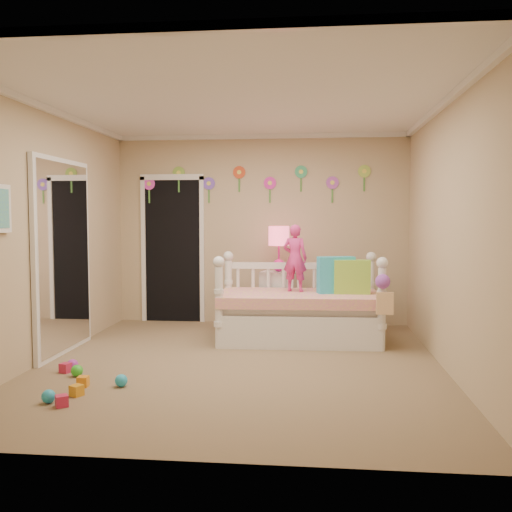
# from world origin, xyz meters

# --- Properties ---
(floor) EXTENTS (4.00, 4.50, 0.01)m
(floor) POSITION_xyz_m (0.00, 0.00, 0.00)
(floor) COLOR #7F684C
(floor) RESTS_ON ground
(ceiling) EXTENTS (4.00, 4.50, 0.01)m
(ceiling) POSITION_xyz_m (0.00, 0.00, 2.60)
(ceiling) COLOR white
(ceiling) RESTS_ON floor
(back_wall) EXTENTS (4.00, 0.01, 2.60)m
(back_wall) POSITION_xyz_m (0.00, 2.25, 1.30)
(back_wall) COLOR tan
(back_wall) RESTS_ON floor
(left_wall) EXTENTS (0.01, 4.50, 2.60)m
(left_wall) POSITION_xyz_m (-2.00, 0.00, 1.30)
(left_wall) COLOR tan
(left_wall) RESTS_ON floor
(right_wall) EXTENTS (0.01, 4.50, 2.60)m
(right_wall) POSITION_xyz_m (2.00, 0.00, 1.30)
(right_wall) COLOR tan
(right_wall) RESTS_ON floor
(crown_molding) EXTENTS (4.00, 4.50, 0.06)m
(crown_molding) POSITION_xyz_m (0.00, 0.00, 2.57)
(crown_molding) COLOR white
(crown_molding) RESTS_ON ceiling
(daybed) EXTENTS (1.95, 1.09, 1.04)m
(daybed) POSITION_xyz_m (0.56, 1.16, 0.52)
(daybed) COLOR white
(daybed) RESTS_ON floor
(pillow_turquoise) EXTENTS (0.46, 0.26, 0.43)m
(pillow_turquoise) POSITION_xyz_m (0.99, 1.17, 0.79)
(pillow_turquoise) COLOR #26A4BE
(pillow_turquoise) RESTS_ON daybed
(pillow_lime) EXTENTS (0.42, 0.17, 0.40)m
(pillow_lime) POSITION_xyz_m (1.17, 1.14, 0.78)
(pillow_lime) COLOR #8FC93D
(pillow_lime) RESTS_ON daybed
(child) EXTENTS (0.33, 0.26, 0.81)m
(child) POSITION_xyz_m (0.50, 1.26, 0.98)
(child) COLOR #E03387
(child) RESTS_ON daybed
(nightstand) EXTENTS (0.50, 0.41, 0.76)m
(nightstand) POSITION_xyz_m (0.27, 1.88, 0.38)
(nightstand) COLOR white
(nightstand) RESTS_ON floor
(table_lamp) EXTENTS (0.27, 0.27, 0.60)m
(table_lamp) POSITION_xyz_m (0.27, 1.88, 1.15)
(table_lamp) COLOR #D21C86
(table_lamp) RESTS_ON nightstand
(closet_doorway) EXTENTS (0.90, 0.04, 2.07)m
(closet_doorway) POSITION_xyz_m (-1.25, 2.23, 1.03)
(closet_doorway) COLOR black
(closet_doorway) RESTS_ON back_wall
(flower_decals) EXTENTS (3.40, 0.02, 0.50)m
(flower_decals) POSITION_xyz_m (-0.09, 2.24, 1.94)
(flower_decals) COLOR #B2668C
(flower_decals) RESTS_ON back_wall
(mirror_closet) EXTENTS (0.07, 1.30, 2.10)m
(mirror_closet) POSITION_xyz_m (-1.96, 0.30, 1.05)
(mirror_closet) COLOR white
(mirror_closet) RESTS_ON left_wall
(hanging_bag) EXTENTS (0.20, 0.16, 0.36)m
(hanging_bag) POSITION_xyz_m (1.47, 0.62, 0.63)
(hanging_bag) COLOR beige
(hanging_bag) RESTS_ON daybed
(toy_scatter) EXTENTS (1.19, 1.49, 0.11)m
(toy_scatter) POSITION_xyz_m (-1.29, -0.78, 0.06)
(toy_scatter) COLOR #996666
(toy_scatter) RESTS_ON floor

